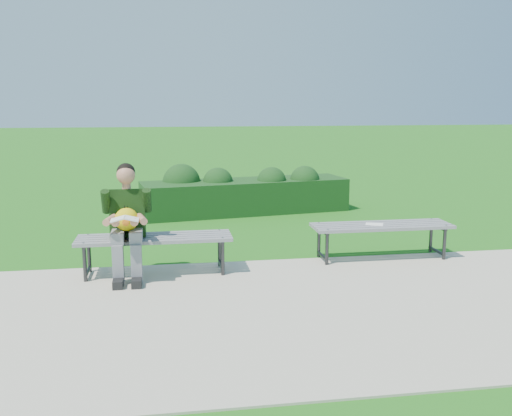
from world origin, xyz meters
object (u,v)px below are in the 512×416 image
at_px(bench_left, 155,241).
at_px(bench_right, 382,228).
at_px(hedge, 242,192).
at_px(seated_boy, 127,218).
at_px(paper_sheet, 374,224).

xyz_separation_m(bench_left, bench_right, (2.88, 0.22, 0.00)).
bearing_deg(bench_left, hedge, 67.48).
relative_size(bench_left, bench_right, 1.00).
xyz_separation_m(bench_right, seated_boy, (-3.18, -0.32, 0.30)).
bearing_deg(seated_boy, bench_left, 18.08).
bearing_deg(bench_right, hedge, 111.39).
relative_size(hedge, paper_sheet, 14.67).
relative_size(bench_left, paper_sheet, 6.80).
height_order(bench_right, paper_sheet, bench_right).
bearing_deg(hedge, seated_boy, -115.79).
distance_m(bench_left, seated_boy, 0.43).
height_order(bench_right, seated_boy, seated_boy).
height_order(hedge, bench_right, hedge).
bearing_deg(bench_right, seated_boy, -174.25).
bearing_deg(seated_boy, hedge, 64.21).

